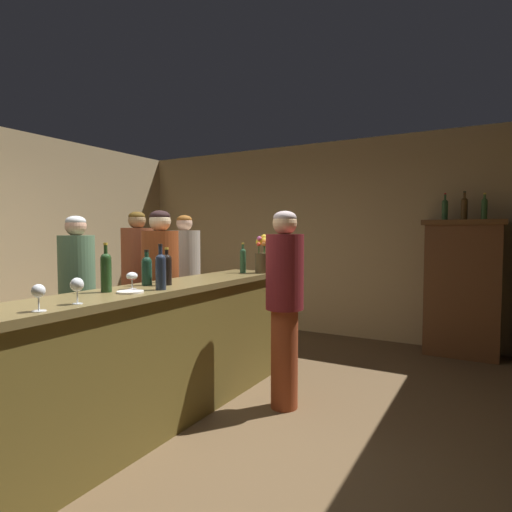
# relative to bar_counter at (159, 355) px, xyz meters

# --- Properties ---
(floor) EXTENTS (9.31, 9.31, 0.00)m
(floor) POSITION_rel_bar_counter_xyz_m (-0.29, -0.21, -0.53)
(floor) COLOR brown
(floor) RESTS_ON ground
(wall_back) EXTENTS (5.59, 0.12, 2.74)m
(wall_back) POSITION_rel_bar_counter_xyz_m (-0.29, 3.43, 0.84)
(wall_back) COLOR tan
(wall_back) RESTS_ON ground
(bar_counter) EXTENTS (0.54, 3.03, 1.06)m
(bar_counter) POSITION_rel_bar_counter_xyz_m (0.00, 0.00, 0.00)
(bar_counter) COLOR brown
(bar_counter) RESTS_ON ground
(display_cabinet) EXTENTS (0.88, 0.45, 1.61)m
(display_cabinet) POSITION_rel_bar_counter_xyz_m (1.88, 3.11, 0.31)
(display_cabinet) COLOR brown
(display_cabinet) RESTS_ON ground
(wine_bottle_merlot) EXTENTS (0.07, 0.07, 0.33)m
(wine_bottle_merlot) POSITION_rel_bar_counter_xyz_m (-0.08, -0.41, 0.67)
(wine_bottle_merlot) COLOR #1F3B1A
(wine_bottle_merlot) RESTS_ON bar_counter
(wine_bottle_riesling) EXTENTS (0.07, 0.07, 0.29)m
(wine_bottle_riesling) POSITION_rel_bar_counter_xyz_m (0.02, 0.08, 0.66)
(wine_bottle_riesling) COLOR black
(wine_bottle_riesling) RESTS_ON bar_counter
(wine_bottle_chardonnay) EXTENTS (0.08, 0.08, 0.27)m
(wine_bottle_chardonnay) POSITION_rel_bar_counter_xyz_m (-0.11, -0.00, 0.65)
(wine_bottle_chardonnay) COLOR #173424
(wine_bottle_chardonnay) RESTS_ON bar_counter
(wine_bottle_rose) EXTENTS (0.07, 0.07, 0.32)m
(wine_bottle_rose) POSITION_rel_bar_counter_xyz_m (0.16, -0.15, 0.67)
(wine_bottle_rose) COLOR #20293A
(wine_bottle_rose) RESTS_ON bar_counter
(wine_bottle_syrah) EXTENTS (0.06, 0.06, 0.30)m
(wine_bottle_syrah) POSITION_rel_bar_counter_xyz_m (0.01, 1.22, 0.66)
(wine_bottle_syrah) COLOR #274B2D
(wine_bottle_syrah) RESTS_ON bar_counter
(wine_glass_front) EXTENTS (0.07, 0.07, 0.14)m
(wine_glass_front) POSITION_rel_bar_counter_xyz_m (0.18, -1.07, 0.62)
(wine_glass_front) COLOR white
(wine_glass_front) RESTS_ON bar_counter
(wine_glass_mid) EXTENTS (0.07, 0.07, 0.15)m
(wine_glass_mid) POSITION_rel_bar_counter_xyz_m (-0.13, 0.22, 0.63)
(wine_glass_mid) COLOR white
(wine_glass_mid) RESTS_ON bar_counter
(wine_glass_rear) EXTENTS (0.07, 0.07, 0.15)m
(wine_glass_rear) POSITION_rel_bar_counter_xyz_m (0.16, -0.83, 0.63)
(wine_glass_rear) COLOR white
(wine_glass_rear) RESTS_ON bar_counter
(wine_glass_spare) EXTENTS (0.08, 0.08, 0.12)m
(wine_glass_spare) POSITION_rel_bar_counter_xyz_m (-0.04, -0.22, 0.61)
(wine_glass_spare) COLOR white
(wine_glass_spare) RESTS_ON bar_counter
(flower_arrangement) EXTENTS (0.14, 0.15, 0.38)m
(flower_arrangement) POSITION_rel_bar_counter_xyz_m (0.19, 1.30, 0.68)
(flower_arrangement) COLOR #473820
(flower_arrangement) RESTS_ON bar_counter
(cheese_plate) EXTENTS (0.18, 0.18, 0.01)m
(cheese_plate) POSITION_rel_bar_counter_xyz_m (0.08, -0.36, 0.53)
(cheese_plate) COLOR white
(cheese_plate) RESTS_ON bar_counter
(display_bottle_left) EXTENTS (0.07, 0.07, 0.32)m
(display_bottle_left) POSITION_rel_bar_counter_xyz_m (1.68, 3.11, 1.21)
(display_bottle_left) COLOR #274D28
(display_bottle_left) RESTS_ON display_cabinet
(display_bottle_midleft) EXTENTS (0.07, 0.07, 0.33)m
(display_bottle_midleft) POSITION_rel_bar_counter_xyz_m (1.88, 3.11, 1.22)
(display_bottle_midleft) COLOR #472E12
(display_bottle_midleft) RESTS_ON display_cabinet
(display_bottle_center) EXTENTS (0.07, 0.07, 0.30)m
(display_bottle_center) POSITION_rel_bar_counter_xyz_m (2.09, 3.11, 1.21)
(display_bottle_center) COLOR #2B5127
(display_bottle_center) RESTS_ON display_cabinet
(patron_in_grey) EXTENTS (0.35, 0.35, 1.69)m
(patron_in_grey) POSITION_rel_bar_counter_xyz_m (-1.26, 1.05, 0.40)
(patron_in_grey) COLOR maroon
(patron_in_grey) RESTS_ON ground
(patron_in_navy) EXTENTS (0.37, 0.37, 1.67)m
(patron_in_navy) POSITION_rel_bar_counter_xyz_m (-1.04, 1.61, 0.38)
(patron_in_navy) COLOR brown
(patron_in_navy) RESTS_ON ground
(patron_near_entrance) EXTENTS (0.35, 0.35, 1.68)m
(patron_near_entrance) POSITION_rel_bar_counter_xyz_m (-0.63, 0.73, 0.39)
(patron_near_entrance) COLOR brown
(patron_near_entrance) RESTS_ON ground
(patron_tall) EXTENTS (0.31, 0.31, 1.61)m
(patron_tall) POSITION_rel_bar_counter_xyz_m (-0.99, 0.05, 0.36)
(patron_tall) COLOR #273028
(patron_tall) RESTS_ON ground
(bartender) EXTENTS (0.31, 0.31, 1.64)m
(bartender) POSITION_rel_bar_counter_xyz_m (0.70, 0.74, 0.38)
(bartender) COLOR brown
(bartender) RESTS_ON ground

